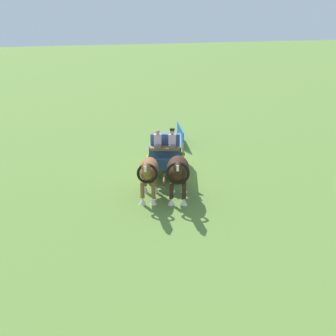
% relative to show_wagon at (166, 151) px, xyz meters
% --- Properties ---
extents(ground_plane, '(220.00, 220.00, 0.00)m').
position_rel_show_wagon_xyz_m(ground_plane, '(-0.15, 0.06, -1.22)').
color(ground_plane, olive).
extents(show_wagon, '(5.83, 3.16, 2.77)m').
position_rel_show_wagon_xyz_m(show_wagon, '(0.00, 0.00, 0.00)').
color(show_wagon, '#2D4C7A').
rests_on(show_wagon, ground).
extents(draft_horse_near, '(3.12, 1.77, 2.26)m').
position_rel_show_wagon_xyz_m(draft_horse_near, '(3.62, -0.79, 0.17)').
color(draft_horse_near, '#331E14').
rests_on(draft_horse_near, ground).
extents(draft_horse_off, '(3.06, 1.69, 2.21)m').
position_rel_show_wagon_xyz_m(draft_horse_off, '(3.14, -2.00, 0.12)').
color(draft_horse_off, brown).
rests_on(draft_horse_off, ground).
extents(sponsor_banner, '(3.10, 0.91, 1.10)m').
position_rel_show_wagon_xyz_m(sponsor_banner, '(-5.10, 2.89, -0.67)').
color(sponsor_banner, '#1959B2').
rests_on(sponsor_banner, ground).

